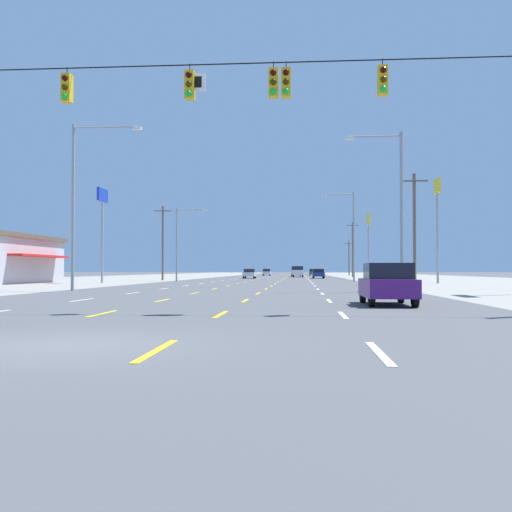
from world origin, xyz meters
The scene contains 23 objects.
ground_plane centered at (0.00, 66.00, 0.00)m, with size 572.00×572.00×0.00m, color #4C4C4F.
lot_apron_left centered at (-24.75, 66.00, 0.00)m, with size 28.00×440.00×0.01m, color gray.
lot_apron_right centered at (24.75, 66.00, 0.00)m, with size 28.00×440.00×0.01m, color gray.
lane_markings centered at (0.00, 104.50, 0.01)m, with size 10.64×227.60×0.01m.
signal_span_wire centered at (0.20, 8.75, 5.50)m, with size 26.54×0.53×9.07m.
hatchback_far_right_nearest centered at (7.25, 12.02, 0.78)m, with size 1.72×3.90×1.54m.
sedan_inner_left_near centered at (-3.64, 78.97, 0.76)m, with size 1.80×4.50×1.46m.
sedan_far_right_mid centered at (6.90, 79.39, 0.76)m, with size 1.80×4.50×1.46m.
suv_inner_right_midfar centered at (3.74, 95.48, 1.03)m, with size 1.98×4.90×1.98m.
suv_inner_right_far centered at (3.32, 109.11, 1.03)m, with size 1.98×4.90×1.98m.
hatchback_inner_left_farther centered at (-3.41, 121.26, 0.78)m, with size 1.72×3.90×1.54m.
hatchback_far_right_farthest centered at (7.08, 122.83, 0.78)m, with size 1.72×3.90×1.54m.
pole_sign_left_row_1 centered at (-15.78, 47.19, 7.33)m, with size 0.24×2.69×9.49m.
pole_sign_right_row_1 centered at (17.28, 47.13, 7.37)m, with size 0.24×1.92×10.07m.
pole_sign_right_row_2 centered at (14.21, 76.94, 7.29)m, with size 0.24×2.08×9.65m.
streetlight_left_row_0 centered at (-9.71, 25.60, 6.06)m, with size 4.44×0.26×10.49m.
streetlight_right_row_0 centered at (9.83, 25.60, 5.50)m, with size 3.44×0.26×9.62m.
streetlight_left_row_1 centered at (-9.77, 56.31, 4.95)m, with size 3.61×0.26×8.53m.
streetlight_right_row_1 centered at (9.82, 56.31, 5.78)m, with size 3.66×0.26×10.12m.
utility_pole_right_row_0 centered at (13.44, 38.61, 4.80)m, with size 2.20×0.26×9.21m.
utility_pole_left_row_1 centered at (-13.32, 62.71, 4.90)m, with size 2.20×0.26×9.41m.
utility_pole_right_row_2 centered at (13.90, 99.21, 5.31)m, with size 2.20×0.26×10.22m.
utility_pole_right_row_3 centered at (15.63, 127.72, 4.26)m, with size 2.20×0.26×8.14m.
Camera 1 is at (4.02, -9.60, 1.29)m, focal length 40.62 mm.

